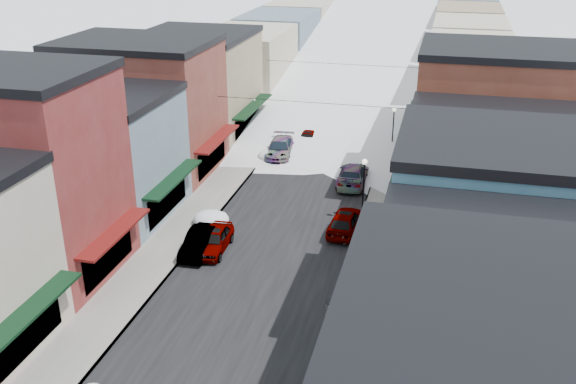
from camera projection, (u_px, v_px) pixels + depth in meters
The scene contains 28 objects.
road at pixel (350, 110), 71.63m from camera, with size 10.00×160.00×0.01m, color black.
sidewalk_left at pixel (293, 106), 73.06m from camera, with size 3.20×160.00×0.15m, color gray.
sidewalk_right at pixel (410, 114), 70.14m from camera, with size 3.20×160.00×0.15m, color gray.
curb_left at pixel (306, 107), 72.72m from camera, with size 0.10×160.00×0.15m, color slate.
curb_right at pixel (395, 113), 70.48m from camera, with size 0.10×160.00×0.15m, color slate.
bldg_l_brick_near at pixel (13, 174), 36.97m from camera, with size 12.30×8.20×12.50m.
bldg_l_grayblue at pixel (99, 154), 45.13m from camera, with size 11.30×9.20×9.00m.
bldg_l_brick_far at pixel (141, 106), 52.98m from camera, with size 13.30×9.20×11.00m.
bldg_l_tan at pixel (197, 84), 61.87m from camera, with size 11.30×11.20×10.00m.
bldg_r_green at pixel (505, 356), 24.04m from camera, with size 11.30×9.20×9.50m.
bldg_r_blue at pixel (496, 237), 31.87m from camera, with size 11.30×9.20×10.50m.
bldg_r_cream at pixel (495, 185), 40.08m from camera, with size 12.30×9.20×9.00m.
bldg_r_brick_far at pixel (499, 124), 47.49m from camera, with size 13.30×9.20×11.50m.
bldg_r_tan at pixel (480, 102), 57.03m from camera, with size 11.30×11.20×9.50m.
distant_blocks at pixel (376, 39), 90.55m from camera, with size 34.00×55.00×8.00m.
overhead_cables at pixel (331, 81), 58.03m from camera, with size 16.40×15.04×0.04m.
car_silver_sedan at pixel (214, 240), 41.32m from camera, with size 1.79×4.44×1.51m, color #A4A6AC.
car_dark_hatch at pixel (200, 242), 41.12m from camera, with size 1.55×4.45×1.46m, color black.
car_silver_wagon at pixel (280, 148), 57.48m from camera, with size 2.22×5.46×1.58m, color gray.
car_gray_suv at pixel (345, 221), 43.75m from camera, with size 1.90×4.72×1.61m, color gray.
car_black_sedan at pixel (353, 175), 51.60m from camera, with size 2.26×5.56×1.61m, color black.
car_lane_silver at pixel (308, 138), 60.37m from camera, with size 1.62×4.03×1.37m, color gray.
car_lane_white at pixel (374, 76), 83.20m from camera, with size 2.79×6.06×1.68m, color silver.
trash_can at pixel (330, 309), 34.30m from camera, with size 0.55×0.55×0.93m.
streetlamp_near at pixel (364, 182), 44.43m from camera, with size 0.38×0.38×4.53m.
streetlamp_far at pixel (393, 124), 57.51m from camera, with size 0.35×0.35×4.16m.
snow_pile_mid at pixel (212, 219), 44.73m from camera, with size 2.54×2.77×1.08m.
snow_pile_far at pixel (271, 156), 56.64m from camera, with size 2.30×2.62×0.98m.
Camera 1 is at (9.99, -9.03, 19.93)m, focal length 40.00 mm.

